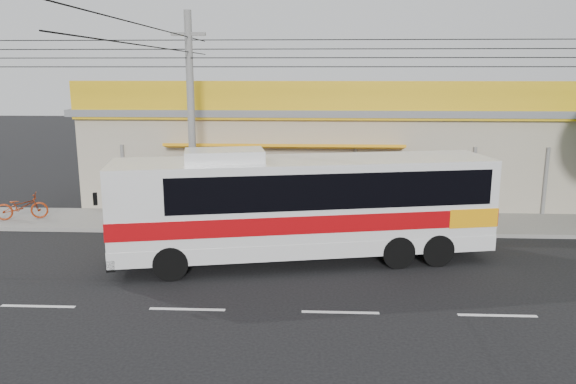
% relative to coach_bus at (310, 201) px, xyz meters
% --- Properties ---
extents(ground, '(120.00, 120.00, 0.00)m').
position_rel_coach_bus_xyz_m(ground, '(0.85, -1.56, -2.00)').
color(ground, black).
rests_on(ground, ground).
extents(sidewalk, '(30.00, 3.20, 0.15)m').
position_rel_coach_bus_xyz_m(sidewalk, '(0.85, 4.44, -1.92)').
color(sidewalk, slate).
rests_on(sidewalk, ground).
extents(lane_markings, '(50.00, 0.12, 0.01)m').
position_rel_coach_bus_xyz_m(lane_markings, '(0.85, -4.06, -2.00)').
color(lane_markings, silver).
rests_on(lane_markings, ground).
extents(storefront_building, '(22.60, 9.20, 5.70)m').
position_rel_coach_bus_xyz_m(storefront_building, '(0.84, 9.98, 0.30)').
color(storefront_building, '#A69C86').
rests_on(storefront_building, ground).
extents(coach_bus, '(12.37, 4.90, 3.73)m').
position_rel_coach_bus_xyz_m(coach_bus, '(0.00, 0.00, 0.00)').
color(coach_bus, silver).
rests_on(coach_bus, ground).
extents(motorbike_red, '(2.14, 1.27, 1.06)m').
position_rel_coach_bus_xyz_m(motorbike_red, '(-11.81, 4.10, -1.31)').
color(motorbike_red, maroon).
rests_on(motorbike_red, sidewalk).
extents(motorbike_dark, '(1.99, 1.14, 1.16)m').
position_rel_coach_bus_xyz_m(motorbike_dark, '(-4.20, 3.19, -1.27)').
color(motorbike_dark, black).
rests_on(motorbike_dark, sidewalk).
extents(utility_pole, '(34.00, 14.00, 8.20)m').
position_rel_coach_bus_xyz_m(utility_pole, '(-4.34, 2.64, 4.76)').
color(utility_pole, slate).
rests_on(utility_pole, ground).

